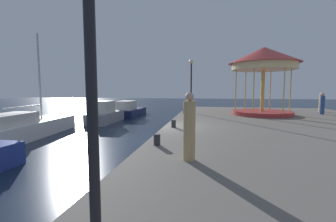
% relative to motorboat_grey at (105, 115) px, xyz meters
% --- Properties ---
extents(ground_plane, '(120.00, 120.00, 0.00)m').
position_rel_motorboat_grey_xyz_m(ground_plane, '(6.23, -5.76, -0.68)').
color(ground_plane, '#162338').
extents(quay_dock, '(14.62, 28.79, 0.80)m').
position_rel_motorboat_grey_xyz_m(quay_dock, '(13.54, -5.76, -0.28)').
color(quay_dock, slate).
rests_on(quay_dock, ground).
extents(motorboat_grey, '(1.75, 4.53, 1.84)m').
position_rel_motorboat_grey_xyz_m(motorboat_grey, '(0.00, 0.00, 0.00)').
color(motorboat_grey, gray).
rests_on(motorboat_grey, ground).
extents(sailboat_white, '(2.82, 7.13, 6.31)m').
position_rel_motorboat_grey_xyz_m(sailboat_white, '(-1.92, -6.43, -0.07)').
color(sailboat_white, white).
rests_on(sailboat_white, ground).
extents(motorboat_navy, '(2.12, 5.53, 1.64)m').
position_rel_motorboat_grey_xyz_m(motorboat_navy, '(0.31, 5.25, -0.08)').
color(motorboat_navy, '#19214C').
rests_on(motorboat_navy, ground).
extents(carousel, '(5.40, 5.40, 5.30)m').
position_rel_motorboat_grey_xyz_m(carousel, '(12.87, 0.96, 4.07)').
color(carousel, '#B23333').
rests_on(carousel, quay_dock).
extents(lamp_post_mid_promenade, '(0.36, 0.36, 4.52)m').
position_rel_motorboat_grey_xyz_m(lamp_post_mid_promenade, '(7.19, 1.44, 3.20)').
color(lamp_post_mid_promenade, black).
rests_on(lamp_post_mid_promenade, quay_dock).
extents(bollard_center, '(0.24, 0.24, 0.40)m').
position_rel_motorboat_grey_xyz_m(bollard_center, '(6.80, -6.27, 0.32)').
color(bollard_center, '#2D2D33').
rests_on(bollard_center, quay_dock).
extents(bollard_north, '(0.24, 0.24, 0.40)m').
position_rel_motorboat_grey_xyz_m(bollard_north, '(6.77, -10.19, 0.32)').
color(bollard_north, '#2D2D33').
rests_on(bollard_north, quay_dock).
extents(bollard_south, '(0.24, 0.24, 0.40)m').
position_rel_motorboat_grey_xyz_m(bollard_south, '(6.66, 0.94, 0.32)').
color(bollard_south, '#2D2D33').
rests_on(bollard_south, quay_dock).
extents(person_near_carousel, '(0.34, 0.34, 1.75)m').
position_rel_motorboat_grey_xyz_m(person_near_carousel, '(17.76, 2.12, 0.94)').
color(person_near_carousel, '#2D4C8C').
rests_on(person_near_carousel, quay_dock).
extents(person_mid_promenade, '(0.34, 0.34, 1.92)m').
position_rel_motorboat_grey_xyz_m(person_mid_promenade, '(8.05, -11.73, 1.03)').
color(person_mid_promenade, tan).
rests_on(person_mid_promenade, quay_dock).
extents(person_far_corner, '(0.34, 0.34, 1.74)m').
position_rel_motorboat_grey_xyz_m(person_far_corner, '(18.66, 4.33, 0.94)').
color(person_far_corner, tan).
rests_on(person_far_corner, quay_dock).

